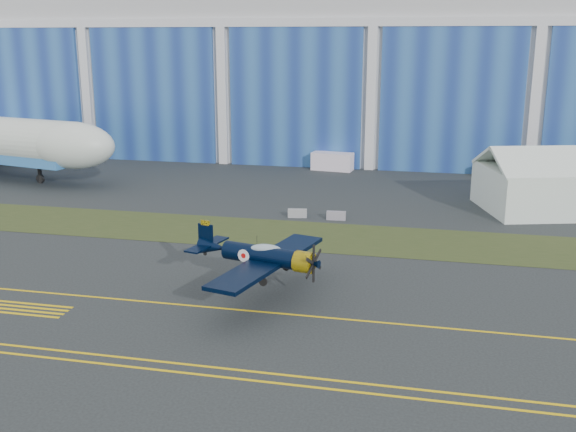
% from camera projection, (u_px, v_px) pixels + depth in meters
% --- Properties ---
extents(ground, '(260.00, 260.00, 0.00)m').
position_uv_depth(ground, '(301.00, 289.00, 51.17)').
color(ground, '#2B3132').
rests_on(ground, ground).
extents(grass_median, '(260.00, 10.00, 0.02)m').
position_uv_depth(grass_median, '(330.00, 237.00, 64.37)').
color(grass_median, '#475128').
rests_on(grass_median, ground).
extents(hangar, '(220.00, 45.70, 30.00)m').
position_uv_depth(hangar, '(385.00, 59.00, 115.05)').
color(hangar, silver).
rests_on(hangar, ground).
extents(taxiway_centreline, '(200.00, 0.20, 0.02)m').
position_uv_depth(taxiway_centreline, '(287.00, 314.00, 46.45)').
color(taxiway_centreline, yellow).
rests_on(taxiway_centreline, ground).
extents(edge_line_near, '(80.00, 0.20, 0.02)m').
position_uv_depth(edge_line_near, '(249.00, 380.00, 37.49)').
color(edge_line_near, yellow).
rests_on(edge_line_near, ground).
extents(edge_line_far, '(80.00, 0.20, 0.02)m').
position_uv_depth(edge_line_far, '(254.00, 372.00, 38.43)').
color(edge_line_far, yellow).
rests_on(edge_line_far, ground).
extents(hold_short_ladder, '(6.00, 2.40, 0.02)m').
position_uv_depth(hold_short_ladder, '(28.00, 309.00, 47.32)').
color(hold_short_ladder, yellow).
rests_on(hold_short_ladder, ground).
extents(warbird, '(14.09, 15.77, 3.99)m').
position_uv_depth(warbird, '(261.00, 255.00, 48.66)').
color(warbird, black).
rests_on(warbird, ground).
extents(tent, '(18.10, 15.26, 7.23)m').
position_uv_depth(tent, '(557.00, 178.00, 73.55)').
color(tent, white).
rests_on(tent, ground).
extents(shipping_container, '(6.10, 3.10, 2.53)m').
position_uv_depth(shipping_container, '(332.00, 161.00, 96.79)').
color(shipping_container, white).
rests_on(shipping_container, ground).
extents(tug, '(2.78, 2.00, 1.49)m').
position_uv_depth(tug, '(485.00, 171.00, 92.69)').
color(tug, gold).
rests_on(tug, ground).
extents(barrier_a, '(2.07, 0.93, 0.90)m').
position_uv_depth(barrier_a, '(297.00, 213.00, 71.40)').
color(barrier_a, '#939799').
rests_on(barrier_a, ground).
extents(barrier_b, '(2.04, 0.74, 0.90)m').
position_uv_depth(barrier_b, '(336.00, 216.00, 70.46)').
color(barrier_b, gray).
rests_on(barrier_b, ground).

